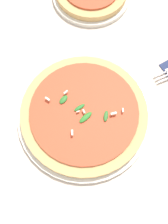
% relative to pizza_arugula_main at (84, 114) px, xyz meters
% --- Properties ---
extents(ground_plane, '(6.00, 6.00, 0.00)m').
position_rel_pizza_arugula_main_xyz_m(ground_plane, '(0.01, 0.02, -0.02)').
color(ground_plane, beige).
extents(pizza_arugula_main, '(0.31, 0.31, 0.05)m').
position_rel_pizza_arugula_main_xyz_m(pizza_arugula_main, '(0.00, 0.00, 0.00)').
color(pizza_arugula_main, silver).
rests_on(pizza_arugula_main, ground_plane).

